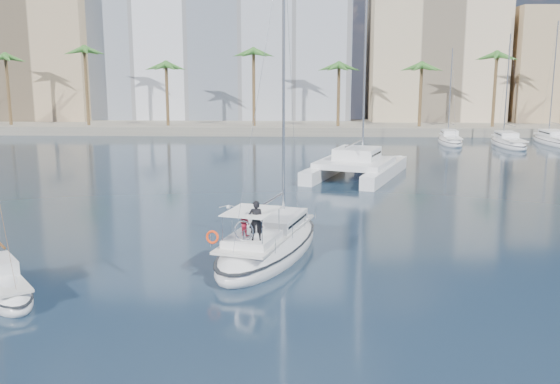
{
  "coord_description": "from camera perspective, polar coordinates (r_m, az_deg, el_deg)",
  "views": [
    {
      "loc": [
        1.78,
        -30.61,
        9.46
      ],
      "look_at": [
        0.59,
        1.5,
        2.95
      ],
      "focal_mm": 40.0,
      "sensor_mm": 36.0,
      "label": 1
    }
  ],
  "objects": [
    {
      "name": "seagull",
      "position": [
        38.04,
        -4.73,
        -1.37
      ],
      "size": [
        1.17,
        0.5,
        0.22
      ],
      "color": "silver",
      "rests_on": "ground"
    },
    {
      "name": "quay",
      "position": [
        92.06,
        1.02,
        5.93
      ],
      "size": [
        120.0,
        14.0,
        1.2
      ],
      "primitive_type": "cube",
      "color": "gray",
      "rests_on": "ground"
    },
    {
      "name": "palm_centre",
      "position": [
        87.63,
        0.99,
        11.99
      ],
      "size": [
        3.6,
        3.6,
        12.3
      ],
      "color": "brown",
      "rests_on": "ground"
    },
    {
      "name": "ground",
      "position": [
        32.09,
        -1.15,
        -5.69
      ],
      "size": [
        160.0,
        160.0,
        0.0
      ],
      "primitive_type": "plane",
      "color": "black",
      "rests_on": "ground"
    },
    {
      "name": "small_sloop",
      "position": [
        28.98,
        -24.1,
        -7.86
      ],
      "size": [
        5.48,
        6.26,
        9.16
      ],
      "rotation": [
        0.0,
        0.0,
        0.66
      ],
      "color": "silver",
      "rests_on": "ground"
    },
    {
      "name": "palm_left",
      "position": [
        94.64,
        -20.5,
        11.25
      ],
      "size": [
        3.6,
        3.6,
        12.3
      ],
      "color": "brown",
      "rests_on": "ground"
    },
    {
      "name": "moored_yacht_c",
      "position": [
        84.19,
        23.94,
        4.02
      ],
      "size": [
        3.98,
        12.33,
        15.54
      ],
      "primitive_type": null,
      "rotation": [
        0.0,
        0.0,
        0.03
      ],
      "color": "silver",
      "rests_on": "ground"
    },
    {
      "name": "main_sloop",
      "position": [
        31.84,
        -1.01,
        -4.85
      ],
      "size": [
        6.61,
        11.87,
        16.79
      ],
      "rotation": [
        0.0,
        0.0,
        -0.28
      ],
      "color": "silver",
      "rests_on": "ground"
    },
    {
      "name": "catamaran",
      "position": [
        54.53,
        6.99,
        2.62
      ],
      "size": [
        10.19,
        13.9,
        18.18
      ],
      "rotation": [
        0.0,
        0.0,
        -0.35
      ],
      "color": "silver",
      "rests_on": "ground"
    },
    {
      "name": "moored_yacht_a",
      "position": [
        80.28,
        15.27,
        4.29
      ],
      "size": [
        3.37,
        9.52,
        11.9
      ],
      "primitive_type": null,
      "rotation": [
        0.0,
        0.0,
        -0.07
      ],
      "color": "silver",
      "rests_on": "ground"
    },
    {
      "name": "moored_yacht_b",
      "position": [
        80.11,
        20.14,
        3.98
      ],
      "size": [
        3.32,
        10.83,
        13.72
      ],
      "primitive_type": null,
      "rotation": [
        0.0,
        0.0,
        -0.02
      ],
      "color": "silver",
      "rests_on": "ground"
    },
    {
      "name": "palm_right",
      "position": [
        93.35,
        22.77,
        11.09
      ],
      "size": [
        3.6,
        3.6,
        12.3
      ],
      "color": "brown",
      "rests_on": "ground"
    },
    {
      "name": "building_beige",
      "position": [
        102.63,
        13.77,
        11.44
      ],
      "size": [
        20.0,
        14.0,
        20.0
      ],
      "primitive_type": "cube",
      "color": "beige",
      "rests_on": "ground"
    },
    {
      "name": "building_tan_left",
      "position": [
        108.82,
        -22.06,
        11.45
      ],
      "size": [
        22.0,
        14.0,
        22.0
      ],
      "primitive_type": "cube",
      "color": "tan",
      "rests_on": "ground"
    },
    {
      "name": "building_modern",
      "position": [
        104.62,
        -5.61,
        13.89
      ],
      "size": [
        42.0,
        16.0,
        28.0
      ],
      "primitive_type": "cube",
      "color": "silver",
      "rests_on": "ground"
    }
  ]
}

